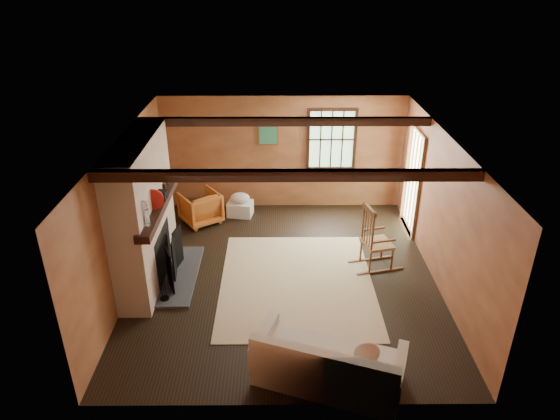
{
  "coord_description": "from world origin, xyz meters",
  "views": [
    {
      "loc": [
        -0.12,
        -7.06,
        4.74
      ],
      "look_at": [
        -0.07,
        0.4,
        1.05
      ],
      "focal_mm": 32.0,
      "sensor_mm": 36.0,
      "label": 1
    }
  ],
  "objects_px": {
    "armchair": "(200,208)",
    "rocking_chair": "(375,242)",
    "fireplace": "(145,218)",
    "laundry_basket": "(240,209)",
    "sofa": "(328,367)"
  },
  "relations": [
    {
      "from": "rocking_chair",
      "to": "fireplace",
      "type": "bearing_deg",
      "value": 80.66
    },
    {
      "from": "fireplace",
      "to": "rocking_chair",
      "type": "xyz_separation_m",
      "value": [
        3.77,
        0.29,
        -0.61
      ]
    },
    {
      "from": "fireplace",
      "to": "armchair",
      "type": "bearing_deg",
      "value": 74.2
    },
    {
      "from": "sofa",
      "to": "laundry_basket",
      "type": "distance_m",
      "value": 4.88
    },
    {
      "from": "armchair",
      "to": "rocking_chair",
      "type": "bearing_deg",
      "value": 117.8
    },
    {
      "from": "sofa",
      "to": "armchair",
      "type": "distance_m",
      "value": 4.88
    },
    {
      "from": "rocking_chair",
      "to": "laundry_basket",
      "type": "distance_m",
      "value": 3.16
    },
    {
      "from": "fireplace",
      "to": "sofa",
      "type": "height_order",
      "value": "fireplace"
    },
    {
      "from": "fireplace",
      "to": "rocking_chair",
      "type": "bearing_deg",
      "value": 4.42
    },
    {
      "from": "armchair",
      "to": "fireplace",
      "type": "bearing_deg",
      "value": 39.58
    },
    {
      "from": "fireplace",
      "to": "sofa",
      "type": "bearing_deg",
      "value": -41.33
    },
    {
      "from": "rocking_chair",
      "to": "sofa",
      "type": "relative_size",
      "value": 0.59
    },
    {
      "from": "sofa",
      "to": "armchair",
      "type": "bearing_deg",
      "value": 136.01
    },
    {
      "from": "rocking_chair",
      "to": "armchair",
      "type": "bearing_deg",
      "value": 48.66
    },
    {
      "from": "rocking_chair",
      "to": "sofa",
      "type": "distance_m",
      "value": 2.9
    }
  ]
}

